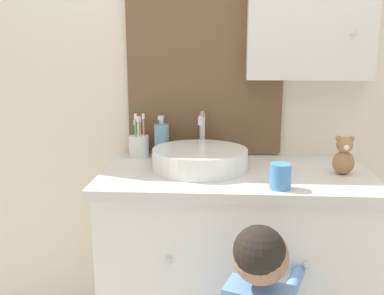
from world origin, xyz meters
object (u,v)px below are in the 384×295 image
toothbrush_holder (139,145)px  teddy_bear (344,156)px  drinking_cup (280,176)px  soap_dispenser (162,140)px  sink_basin (200,158)px

toothbrush_holder → teddy_bear: size_ratio=1.30×
drinking_cup → teddy_bear: bearing=36.7°
teddy_bear → soap_dispenser: bearing=163.3°
sink_basin → toothbrush_holder: 0.32m
teddy_bear → drinking_cup: teddy_bear is taller
toothbrush_holder → drinking_cup: (0.55, -0.41, -0.01)m
soap_dispenser → toothbrush_holder: bearing=176.7°
toothbrush_holder → drinking_cup: size_ratio=2.23×
soap_dispenser → teddy_bear: bearing=-16.7°
sink_basin → drinking_cup: 0.36m
toothbrush_holder → teddy_bear: (0.81, -0.22, 0.02)m
toothbrush_holder → sink_basin: bearing=-32.6°
soap_dispenser → teddy_bear: size_ratio=1.25×
teddy_bear → drinking_cup: (-0.26, -0.19, -0.03)m
toothbrush_holder → drinking_cup: toothbrush_holder is taller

